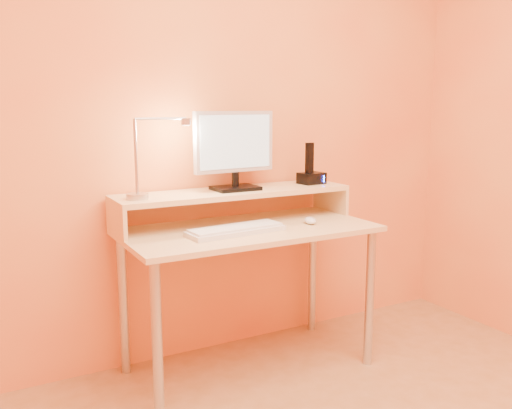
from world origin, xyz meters
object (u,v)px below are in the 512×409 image
monitor_panel (234,142)px  lamp_base (137,196)px  keyboard (236,231)px  mouse (310,221)px  phone_dock (311,178)px  remote_control (214,233)px

monitor_panel → lamp_base: bearing=179.1°
monitor_panel → keyboard: monitor_panel is taller
monitor_panel → lamp_base: size_ratio=4.36×
keyboard → mouse: mouse is taller
lamp_base → phone_dock: (0.96, 0.03, 0.02)m
mouse → lamp_base: bearing=-176.2°
keyboard → phone_dock: bearing=17.6°
lamp_base → mouse: 0.84m
phone_dock → mouse: (-0.16, -0.23, -0.17)m
mouse → remote_control: (-0.52, 0.00, -0.01)m
lamp_base → phone_dock: 0.96m
phone_dock → remote_control: phone_dock is taller
lamp_base → remote_control: size_ratio=0.57×
lamp_base → mouse: size_ratio=1.05×
phone_dock → keyboard: 0.64m
phone_dock → remote_control: size_ratio=0.75×
keyboard → lamp_base: bearing=148.3°
phone_dock → mouse: 0.33m
keyboard → monitor_panel: bearing=59.9°
lamp_base → keyboard: bearing=-27.3°
remote_control → phone_dock: bearing=16.7°
phone_dock → lamp_base: bearing=174.7°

